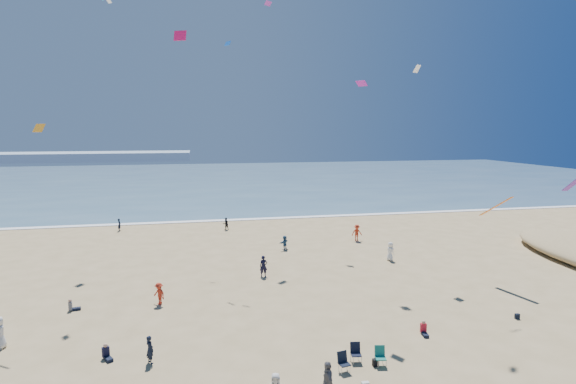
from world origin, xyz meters
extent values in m
cube|color=#476B84|center=(0.00, 95.00, 0.03)|extent=(220.00, 100.00, 0.06)
cube|color=white|center=(0.00, 45.00, 0.04)|extent=(220.00, 1.20, 0.08)
cube|color=#7A8EA8|center=(-60.00, 170.00, 1.60)|extent=(110.00, 20.00, 3.20)
imported|color=black|center=(-5.09, 8.94, 0.74)|extent=(0.60, 0.65, 1.48)
imported|color=#B32C19|center=(-5.24, 16.97, 0.77)|extent=(1.10, 1.12, 1.54)
imported|color=silver|center=(-13.35, 12.26, 0.90)|extent=(0.58, 0.89, 1.81)
imported|color=black|center=(0.78, 39.43, 0.74)|extent=(0.87, 0.79, 1.47)
imported|color=slate|center=(2.92, 3.80, 0.97)|extent=(0.50, 1.15, 1.95)
imported|color=red|center=(14.33, 31.15, 0.90)|extent=(1.17, 0.68, 1.80)
imported|color=black|center=(2.69, 21.39, 0.87)|extent=(0.64, 0.42, 1.74)
imported|color=black|center=(-11.67, 41.42, 0.74)|extent=(0.37, 0.55, 1.48)
imported|color=white|center=(14.79, 23.58, 0.86)|extent=(0.81, 0.98, 1.73)
imported|color=#2F5B83|center=(5.99, 29.20, 0.72)|extent=(1.24, 1.26, 1.44)
cube|color=black|center=(6.22, 6.30, 0.19)|extent=(0.30, 0.22, 0.38)
cube|color=black|center=(17.33, 9.92, 0.17)|extent=(0.28, 0.18, 0.34)
cube|color=#DF125A|center=(-3.20, 14.20, 17.44)|extent=(0.77, 0.44, 0.60)
cube|color=purple|center=(4.98, 32.59, 24.46)|extent=(0.87, 0.79, 0.39)
cube|color=blue|center=(0.45, 26.30, 19.30)|extent=(0.57, 0.69, 0.39)
cube|color=purple|center=(8.32, 14.76, 14.98)|extent=(0.70, 0.86, 0.36)
cube|color=white|center=(16.28, 22.68, 17.13)|extent=(0.70, 0.62, 0.63)
cube|color=white|center=(-10.56, 35.20, 24.66)|extent=(0.74, 0.74, 0.58)
cube|color=orange|center=(-11.86, 16.41, 12.08)|extent=(0.86, 0.74, 0.51)
cube|color=orange|center=(20.36, 16.72, 6.04)|extent=(0.35, 2.64, 1.87)
camera|label=1|loc=(-2.45, -13.82, 12.00)|focal=28.00mm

